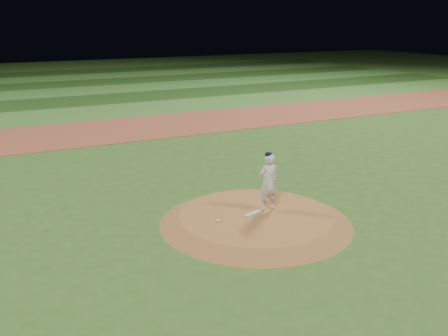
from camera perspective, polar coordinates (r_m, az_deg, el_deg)
The scene contains 12 objects.
ground at distance 14.45m, azimuth 3.62°, elevation -6.23°, with size 120.00×120.00×0.00m, color #325C1D.
infield_dirt_band at distance 26.91m, azimuth -11.69°, elevation 4.37°, with size 70.00×6.00×0.02m, color brown.
outfield_stripe_0 at distance 32.16m, azimuth -14.36°, elevation 6.19°, with size 70.00×5.00×0.02m, color #3B742A.
outfield_stripe_1 at distance 36.99m, azimuth -16.14°, elevation 7.39°, with size 70.00×5.00×0.02m, color #1E4215.
outfield_stripe_2 at distance 41.86m, azimuth -17.51°, elevation 8.31°, with size 70.00×5.00×0.02m, color #39732A.
outfield_stripe_3 at distance 46.76m, azimuth -18.59°, elevation 9.03°, with size 70.00×5.00×0.02m, color #1E4616.
outfield_stripe_4 at distance 51.68m, azimuth -19.48°, elevation 9.61°, with size 70.00×5.00×0.02m, color #3E6F28.
outfield_stripe_5 at distance 56.61m, azimuth -20.21°, elevation 10.09°, with size 70.00×5.00×0.02m, color #194415.
pitchers_mound at distance 14.40m, azimuth 3.63°, elevation -5.78°, with size 5.50×5.50×0.25m, color #9A612F.
pitching_rubber at distance 14.38m, azimuth 3.30°, elevation -5.20°, with size 0.59×0.15×0.03m, color beige.
rosin_bag at distance 13.83m, azimuth -0.69°, elevation -6.03°, with size 0.11×0.11×0.06m, color silver.
pitcher_on_mound at distance 14.46m, azimuth 5.05°, elevation -1.56°, with size 0.63×0.42×1.74m.
Camera 1 is at (-6.82, -11.42, 5.65)m, focal length 40.00 mm.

